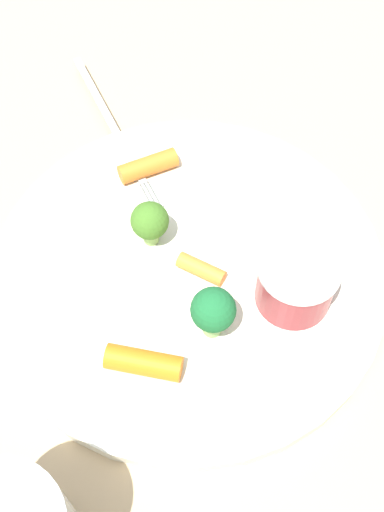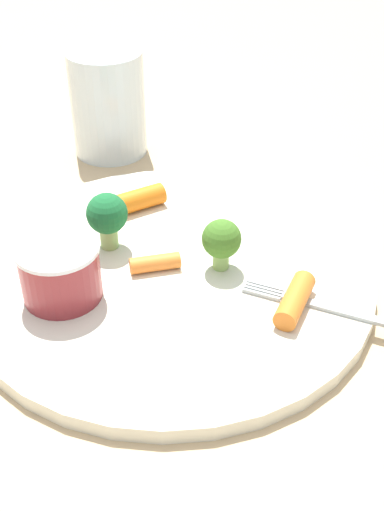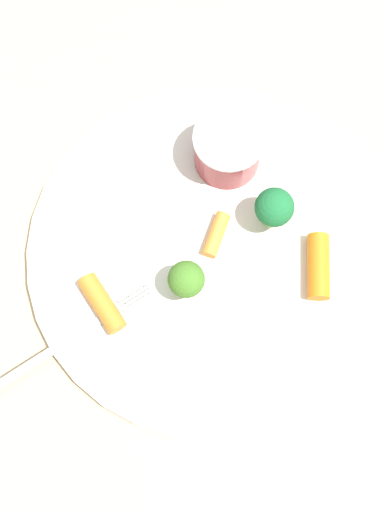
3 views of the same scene
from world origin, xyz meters
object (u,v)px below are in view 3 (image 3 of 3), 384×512
at_px(broccoli_floret_0, 274,208).
at_px(carrot_stick_2, 319,266).
at_px(broccoli_floret_1, 186,280).
at_px(fork, 50,352).
at_px(carrot_stick_1, 102,303).
at_px(carrot_stick_0, 217,235).
at_px(sauce_cup, 228,149).
at_px(plate, 210,252).

relative_size(broccoli_floret_0, carrot_stick_2, 0.88).
xyz_separation_m(broccoli_floret_1, fork, (0.08, 0.09, -0.02)).
bearing_deg(carrot_stick_1, carrot_stick_0, -125.50).
height_order(broccoli_floret_1, fork, broccoli_floret_1).
bearing_deg(sauce_cup, carrot_stick_0, 104.36).
height_order(broccoli_floret_0, carrot_stick_2, broccoli_floret_0).
bearing_deg(carrot_stick_2, broccoli_floret_0, -27.26).
bearing_deg(broccoli_floret_1, carrot_stick_1, 34.92).
bearing_deg(broccoli_floret_0, carrot_stick_1, 50.24).
height_order(plate, broccoli_floret_0, broccoli_floret_0).
relative_size(carrot_stick_0, carrot_stick_1, 0.76).
bearing_deg(sauce_cup, broccoli_floret_0, 145.03).
xyz_separation_m(broccoli_floret_0, carrot_stick_0, (0.04, 0.03, -0.02)).
height_order(broccoli_floret_0, carrot_stick_1, broccoli_floret_0).
bearing_deg(carrot_stick_1, plate, -129.29).
bearing_deg(carrot_stick_1, fork, 65.22).
height_order(sauce_cup, carrot_stick_2, sauce_cup).
height_order(broccoli_floret_0, broccoli_floret_1, broccoli_floret_0).
relative_size(broccoli_floret_1, carrot_stick_0, 1.08).
height_order(carrot_stick_1, fork, carrot_stick_1).
distance_m(carrot_stick_0, fork, 0.16).
height_order(carrot_stick_1, carrot_stick_2, carrot_stick_2).
distance_m(sauce_cup, carrot_stick_1, 0.16).
distance_m(plate, carrot_stick_1, 0.10).
distance_m(plate, carrot_stick_2, 0.09).
relative_size(broccoli_floret_0, fork, 0.28).
xyz_separation_m(broccoli_floret_1, carrot_stick_1, (0.06, 0.04, -0.02)).
bearing_deg(sauce_cup, carrot_stick_1, 73.86).
distance_m(sauce_cup, broccoli_floret_1, 0.12).
bearing_deg(carrot_stick_1, carrot_stick_2, -147.93).
xyz_separation_m(broccoli_floret_1, carrot_stick_0, (-0.01, -0.05, -0.02)).
bearing_deg(fork, broccoli_floret_1, -131.63).
xyz_separation_m(broccoli_floret_0, fork, (0.12, 0.17, -0.03)).
height_order(broccoli_floret_1, carrot_stick_1, broccoli_floret_1).
bearing_deg(carrot_stick_2, carrot_stick_1, 32.07).
xyz_separation_m(carrot_stick_0, fork, (0.09, 0.14, -0.00)).
relative_size(sauce_cup, broccoli_floret_0, 1.26).
bearing_deg(fork, carrot_stick_1, -114.78).
distance_m(carrot_stick_1, fork, 0.06).
bearing_deg(carrot_stick_0, broccoli_floret_1, 82.27).
relative_size(plate, carrot_stick_0, 8.06).
height_order(carrot_stick_0, carrot_stick_2, carrot_stick_2).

